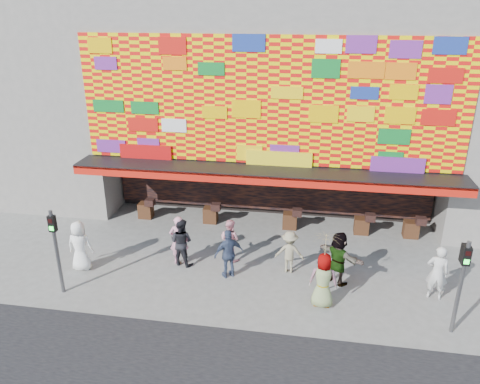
{
  "coord_description": "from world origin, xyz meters",
  "views": [
    {
      "loc": [
        1.89,
        -13.69,
        9.04
      ],
      "look_at": [
        -0.74,
        2.0,
        2.6
      ],
      "focal_mm": 35.0,
      "sensor_mm": 36.0,
      "label": 1
    }
  ],
  "objects": [
    {
      "name": "ground",
      "position": [
        0.0,
        0.0,
        0.0
      ],
      "size": [
        90.0,
        90.0,
        0.0
      ],
      "primitive_type": "plane",
      "color": "slate",
      "rests_on": "ground"
    },
    {
      "name": "shop_building",
      "position": [
        0.0,
        8.18,
        5.23
      ],
      "size": [
        15.2,
        9.4,
        10.0
      ],
      "color": "gray",
      "rests_on": "ground"
    },
    {
      "name": "neighbor_left",
      "position": [
        -13.0,
        8.0,
        6.0
      ],
      "size": [
        11.0,
        8.0,
        12.0
      ],
      "primitive_type": "cube",
      "color": "gray",
      "rests_on": "ground"
    },
    {
      "name": "signal_left",
      "position": [
        -6.2,
        -1.5,
        1.86
      ],
      "size": [
        0.22,
        0.2,
        3.0
      ],
      "color": "#59595B",
      "rests_on": "ground"
    },
    {
      "name": "signal_right",
      "position": [
        6.2,
        -1.5,
        1.86
      ],
      "size": [
        0.22,
        0.2,
        3.0
      ],
      "color": "#59595B",
      "rests_on": "ground"
    },
    {
      "name": "ped_a",
      "position": [
        -6.24,
        -0.01,
        0.94
      ],
      "size": [
        0.96,
        0.65,
        1.89
      ],
      "primitive_type": "imported",
      "rotation": [
        0.0,
        0.0,
        3.2
      ],
      "color": "white",
      "rests_on": "ground"
    },
    {
      "name": "ped_b",
      "position": [
        -2.85,
        0.99,
        0.95
      ],
      "size": [
        0.78,
        0.61,
        1.91
      ],
      "primitive_type": "imported",
      "rotation": [
        0.0,
        0.0,
        3.38
      ],
      "color": "pink",
      "rests_on": "ground"
    },
    {
      "name": "ped_c",
      "position": [
        -2.75,
        0.94,
        0.91
      ],
      "size": [
        1.04,
        0.91,
        1.83
      ],
      "primitive_type": "imported",
      "rotation": [
        0.0,
        0.0,
        2.87
      ],
      "color": "black",
      "rests_on": "ground"
    },
    {
      "name": "ped_d",
      "position": [
        1.21,
        1.06,
        0.79
      ],
      "size": [
        1.03,
        0.59,
        1.59
      ],
      "primitive_type": "imported",
      "rotation": [
        0.0,
        0.0,
        3.14
      ],
      "color": "gray",
      "rests_on": "ground"
    },
    {
      "name": "ped_e",
      "position": [
        -0.87,
        0.37,
        0.91
      ],
      "size": [
        1.14,
        0.94,
        1.82
      ],
      "primitive_type": "imported",
      "rotation": [
        0.0,
        0.0,
        3.7
      ],
      "color": "#394664",
      "rests_on": "ground"
    },
    {
      "name": "ped_f",
      "position": [
        2.9,
        0.61,
        0.96
      ],
      "size": [
        1.76,
        1.54,
        1.92
      ],
      "primitive_type": "imported",
      "rotation": [
        0.0,
        0.0,
        2.48
      ],
      "color": "gray",
      "rests_on": "ground"
    },
    {
      "name": "ped_g",
      "position": [
        2.39,
        -0.82,
        0.93
      ],
      "size": [
        0.94,
        0.64,
        1.85
      ],
      "primitive_type": "imported",
      "rotation": [
        0.0,
        0.0,
        3.08
      ],
      "color": "gray",
      "rests_on": "ground"
    },
    {
      "name": "ped_h",
      "position": [
        6.03,
        0.22,
        0.95
      ],
      "size": [
        0.76,
        0.56,
        1.9
      ],
      "primitive_type": "imported",
      "rotation": [
        0.0,
        0.0,
        2.98
      ],
      "color": "silver",
      "rests_on": "ground"
    },
    {
      "name": "ped_i",
      "position": [
        -1.06,
        1.58,
        0.82
      ],
      "size": [
        0.98,
        0.9,
        1.63
      ],
      "primitive_type": "imported",
      "rotation": [
        0.0,
        0.0,
        2.69
      ],
      "color": "pink",
      "rests_on": "ground"
    },
    {
      "name": "parasol",
      "position": [
        2.39,
        -0.82,
        2.13
      ],
      "size": [
        1.23,
        1.24,
        1.82
      ],
      "color": "#D1C284",
      "rests_on": "ground"
    }
  ]
}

